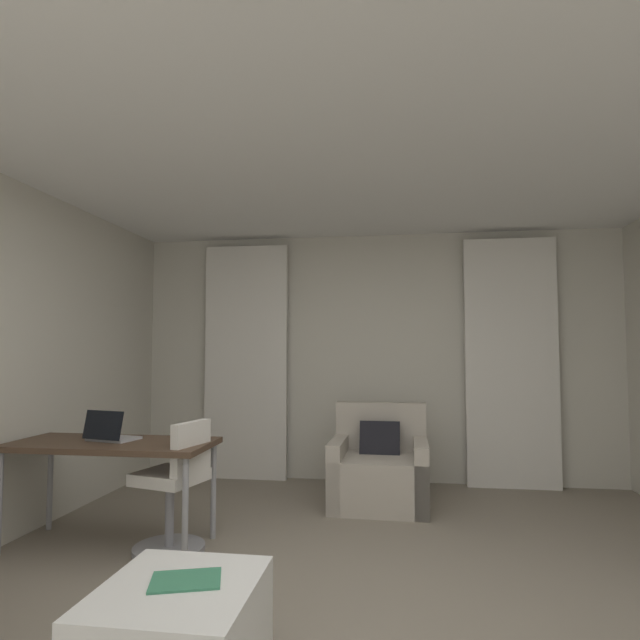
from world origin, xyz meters
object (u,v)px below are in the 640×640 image
desk_chair (175,493)px  coffee_table (177,638)px  armchair (380,471)px  magazine_open (186,580)px  desk (112,450)px  laptop (110,434)px

desk_chair → coffee_table: size_ratio=1.28×
armchair → desk_chair: bearing=-135.9°
magazine_open → desk_chair: bearing=115.4°
desk → coffee_table: size_ratio=2.04×
desk_chair → laptop: laptop is taller
laptop → desk_chair: bearing=-7.3°
desk_chair → laptop: bearing=172.7°
laptop → coffee_table: bearing=-51.7°
desk_chair → magazine_open: size_ratio=2.69×
laptop → magazine_open: 1.85m
desk_chair → magazine_open: bearing=-64.6°
desk_chair → laptop: (-0.52, 0.07, 0.37)m
laptop → magazine_open: (1.15, -1.40, -0.35)m
desk → laptop: 0.11m
armchair → coffee_table: size_ratio=1.27×
desk_chair → coffee_table: 1.51m
desk_chair → coffee_table: desk_chair is taller
armchair → laptop: (-1.86, -1.23, 0.47)m
armchair → coffee_table: bearing=-105.2°
desk → desk_chair: size_ratio=1.59×
coffee_table → armchair: bearing=74.8°
laptop → magazine_open: size_ratio=1.12×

